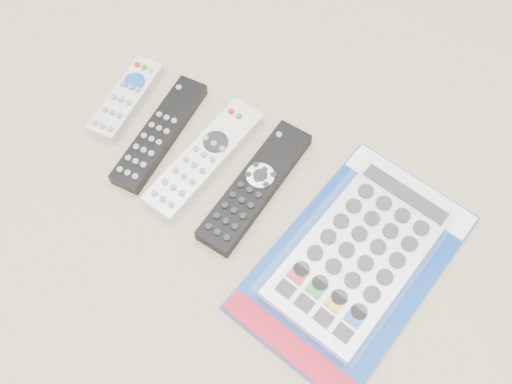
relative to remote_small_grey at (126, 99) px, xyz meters
The scene contains 5 objects.
remote_small_grey is the anchor object (origin of this frame).
remote_slim_black 0.08m from the remote_small_grey, 18.33° to the right, with size 0.06×0.20×0.02m.
remote_silver_dvd 0.16m from the remote_small_grey, 11.12° to the right, with size 0.08×0.22×0.02m.
remote_large_black 0.25m from the remote_small_grey, ahead, with size 0.07×0.22×0.02m.
jumbo_remote_packaged 0.42m from the remote_small_grey, ahead, with size 0.24×0.35×0.04m.
Camera 1 is at (0.22, -0.34, 0.70)m, focal length 40.00 mm.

